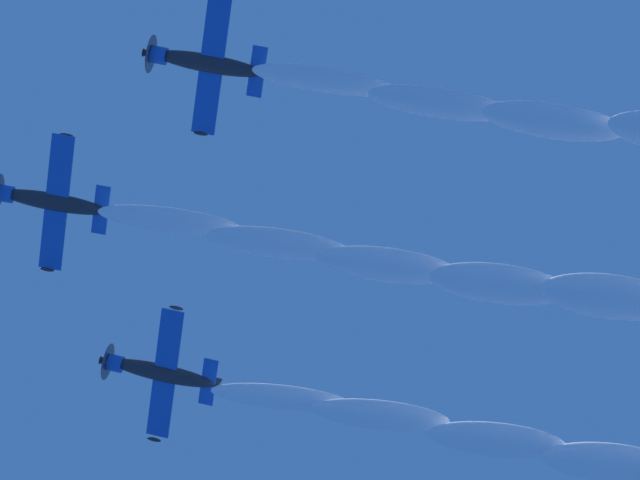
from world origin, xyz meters
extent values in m
ellipsoid|color=#232328|center=(4.47, -4.60, 77.58)|extent=(3.98, 5.98, 1.63)
cylinder|color=#194CB2|center=(3.08, -2.13, 77.87)|extent=(1.29, 1.33, 1.14)
cube|color=#194CB2|center=(4.55, -4.76, 77.41)|extent=(7.51, 5.00, 0.91)
ellipsoid|color=#232328|center=(1.20, -6.67, 77.72)|extent=(0.62, 0.87, 0.33)
ellipsoid|color=#232328|center=(7.89, -2.84, 77.09)|extent=(0.62, 0.87, 0.33)
cube|color=#194CB2|center=(5.81, -6.97, 77.35)|extent=(2.87, 2.12, 0.41)
cube|color=#232328|center=(5.89, -7.05, 77.81)|extent=(0.63, 1.08, 1.14)
ellipsoid|color=#1E232D|center=(4.38, -4.38, 78.00)|extent=(1.28, 1.61, 0.79)
ellipsoid|color=#232328|center=(0.26, -15.79, 76.75)|extent=(4.00, 5.97, 1.95)
cylinder|color=#194CB2|center=(-1.12, -13.33, 77.17)|extent=(1.29, 1.38, 1.20)
cone|color=black|center=(-1.42, -12.80, 77.27)|extent=(0.74, 0.87, 0.61)
cylinder|color=#3F3F47|center=(-1.35, -12.92, 77.25)|extent=(1.93, 1.47, 2.36)
cube|color=#194CB2|center=(0.32, -15.94, 76.57)|extent=(7.50, 4.99, 1.19)
ellipsoid|color=#232328|center=(3.64, -14.00, 76.15)|extent=(0.62, 0.87, 0.37)
cube|color=#194CB2|center=(1.59, -18.14, 76.38)|extent=(2.87, 2.11, 0.53)
cube|color=#232328|center=(1.70, -18.23, 76.84)|extent=(0.63, 1.13, 1.18)
ellipsoid|color=#1E232D|center=(0.19, -15.58, 77.17)|extent=(1.28, 1.63, 0.87)
ellipsoid|color=#232328|center=(15.78, -6.85, 76.58)|extent=(4.02, 5.96, 2.12)
cylinder|color=#194CB2|center=(14.40, -4.40, 77.08)|extent=(1.29, 1.40, 1.23)
cone|color=black|center=(14.11, -3.88, 77.19)|extent=(0.74, 0.88, 0.63)
cylinder|color=#3F3F47|center=(14.18, -4.00, 77.17)|extent=(1.93, 1.53, 2.38)
cube|color=#194CB2|center=(15.84, -7.00, 76.40)|extent=(7.49, 4.98, 1.33)
ellipsoid|color=#232328|center=(12.53, -8.95, 76.87)|extent=(0.62, 0.87, 0.40)
ellipsoid|color=#232328|center=(19.14, -5.04, 75.93)|extent=(0.62, 0.87, 0.40)
cube|color=#194CB2|center=(17.10, -9.19, 76.15)|extent=(2.86, 2.11, 0.59)
cube|color=#232328|center=(17.22, -9.29, 76.60)|extent=(0.64, 1.15, 1.20)
ellipsoid|color=#1E232D|center=(15.72, -6.64, 77.01)|extent=(1.29, 1.64, 0.91)
ellipsoid|color=white|center=(7.66, -10.54, 76.73)|extent=(5.28, 7.90, 2.55)
ellipsoid|color=white|center=(10.87, -15.87, 75.72)|extent=(5.53, 8.06, 2.81)
ellipsoid|color=white|center=(14.05, -21.22, 75.04)|extent=(5.77, 8.22, 3.07)
ellipsoid|color=white|center=(16.98, -26.66, 73.98)|extent=(6.02, 8.38, 3.33)
ellipsoid|color=white|center=(19.56, -32.01, 73.19)|extent=(6.27, 8.54, 3.59)
ellipsoid|color=white|center=(3.29, -21.50, 75.90)|extent=(5.28, 7.90, 2.55)
ellipsoid|color=white|center=(6.62, -26.95, 75.06)|extent=(5.53, 8.06, 2.81)
ellipsoid|color=white|center=(9.55, -32.28, 73.98)|extent=(5.77, 8.22, 3.07)
ellipsoid|color=white|center=(19.28, -12.87, 75.64)|extent=(5.28, 7.90, 2.55)
ellipsoid|color=white|center=(22.01, -17.86, 74.89)|extent=(5.53, 8.06, 2.81)
ellipsoid|color=white|center=(25.29, -23.55, 73.74)|extent=(5.77, 8.22, 3.07)
ellipsoid|color=white|center=(28.50, -29.05, 72.99)|extent=(6.02, 8.38, 3.33)
camera|label=1|loc=(-1.64, -23.05, 1.98)|focal=75.66mm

